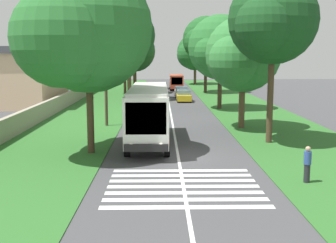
# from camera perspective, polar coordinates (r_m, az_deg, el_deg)

# --- Properties ---
(ground) EXTENTS (160.00, 160.00, 0.00)m
(ground) POSITION_cam_1_polar(r_m,az_deg,el_deg) (25.35, 1.34, -4.62)
(ground) COLOR #424244
(grass_verge_left) EXTENTS (120.00, 8.00, 0.04)m
(grass_verge_left) POSITION_cam_1_polar(r_m,az_deg,el_deg) (40.71, -11.13, 0.32)
(grass_verge_left) COLOR #2D6628
(grass_verge_left) RESTS_ON ground
(grass_verge_right) EXTENTS (120.00, 8.00, 0.04)m
(grass_verge_right) POSITION_cam_1_polar(r_m,az_deg,el_deg) (41.11, 11.99, 0.38)
(grass_verge_right) COLOR #2D6628
(grass_verge_right) RESTS_ON ground
(centre_line) EXTENTS (110.00, 0.16, 0.01)m
(centre_line) POSITION_cam_1_polar(r_m,az_deg,el_deg) (40.08, 0.48, 0.33)
(centre_line) COLOR silver
(centre_line) RESTS_ON ground
(coach_bus) EXTENTS (11.16, 2.62, 3.73)m
(coach_bus) POSITION_cam_1_polar(r_m,az_deg,el_deg) (28.97, -2.53, 1.37)
(coach_bus) COLOR silver
(coach_bus) RESTS_ON ground
(zebra_crossing) EXTENTS (5.85, 6.80, 0.01)m
(zebra_crossing) POSITION_cam_1_polar(r_m,az_deg,el_deg) (19.84, 2.01, -8.42)
(zebra_crossing) COLOR silver
(zebra_crossing) RESTS_ON ground
(trailing_car_0) EXTENTS (4.30, 1.78, 1.43)m
(trailing_car_0) POSITION_cam_1_polar(r_m,az_deg,el_deg) (47.35, -2.08, 2.43)
(trailing_car_0) COLOR navy
(trailing_car_0) RESTS_ON ground
(trailing_car_1) EXTENTS (4.30, 1.78, 1.43)m
(trailing_car_1) POSITION_cam_1_polar(r_m,az_deg,el_deg) (55.21, 2.05, 3.33)
(trailing_car_1) COLOR gold
(trailing_car_1) RESTS_ON ground
(trailing_car_2) EXTENTS (4.30, 1.78, 1.43)m
(trailing_car_2) POSITION_cam_1_polar(r_m,az_deg,el_deg) (61.36, 1.72, 3.87)
(trailing_car_2) COLOR #B7A893
(trailing_car_2) RESTS_ON ground
(trailing_minibus_0) EXTENTS (6.00, 2.14, 2.53)m
(trailing_minibus_0) POSITION_cam_1_polar(r_m,az_deg,el_deg) (72.38, 1.07, 5.31)
(trailing_minibus_0) COLOR #CC4C33
(trailing_minibus_0) RESTS_ON ground
(roadside_tree_left_0) EXTENTS (5.61, 5.03, 8.61)m
(roadside_tree_left_0) POSITION_cam_1_polar(r_m,az_deg,el_deg) (87.49, -4.52, 8.80)
(roadside_tree_left_0) COLOR #4C3826
(roadside_tree_left_0) RESTS_ON grass_verge_left
(roadside_tree_left_1) EXTENTS (8.41, 7.04, 11.54)m
(roadside_tree_left_1) POSITION_cam_1_polar(r_m,az_deg,el_deg) (66.46, -5.86, 10.42)
(roadside_tree_left_1) COLOR #4C3826
(roadside_tree_left_1) RESTS_ON grass_verge_left
(roadside_tree_left_2) EXTENTS (9.34, 7.55, 10.98)m
(roadside_tree_left_2) POSITION_cam_1_polar(r_m,az_deg,el_deg) (26.11, -10.92, 11.26)
(roadside_tree_left_2) COLOR #4C3826
(roadside_tree_left_2) RESTS_ON grass_verge_left
(roadside_tree_left_3) EXTENTS (8.14, 6.77, 11.62)m
(roadside_tree_left_3) POSITION_cam_1_polar(r_m,az_deg,el_deg) (57.22, -5.31, 10.92)
(roadside_tree_left_3) COLOR brown
(roadside_tree_left_3) RESTS_ON grass_verge_left
(roadside_tree_left_4) EXTENTS (8.35, 6.92, 9.81)m
(roadside_tree_left_4) POSITION_cam_1_polar(r_m,az_deg,el_deg) (75.18, -4.43, 8.96)
(roadside_tree_left_4) COLOR #4C3826
(roadside_tree_left_4) RESTS_ON grass_verge_left
(roadside_tree_right_0) EXTENTS (6.89, 5.77, 10.92)m
(roadside_tree_right_0) POSITION_cam_1_polar(r_m,az_deg,el_deg) (29.61, 13.15, 12.47)
(roadside_tree_right_0) COLOR #4C3826
(roadside_tree_right_0) RESTS_ON grass_verge_right
(roadside_tree_right_1) EXTENTS (7.11, 5.94, 8.79)m
(roadside_tree_right_1) POSITION_cam_1_polar(r_m,az_deg,el_deg) (35.24, 9.43, 8.34)
(roadside_tree_right_1) COLOR brown
(roadside_tree_right_1) RESTS_ON grass_verge_right
(roadside_tree_right_2) EXTENTS (8.88, 7.21, 9.82)m
(roadside_tree_right_2) POSITION_cam_1_polar(r_m,az_deg,el_deg) (87.03, 3.39, 8.85)
(roadside_tree_right_2) COLOR brown
(roadside_tree_right_2) RESTS_ON grass_verge_right
(roadside_tree_right_3) EXTENTS (8.67, 7.06, 11.54)m
(roadside_tree_right_3) POSITION_cam_1_polar(r_m,az_deg,el_deg) (67.66, 4.78, 10.37)
(roadside_tree_right_3) COLOR #3D2D1E
(roadside_tree_right_3) RESTS_ON grass_verge_right
(roadside_tree_right_4) EXTENTS (7.73, 6.88, 10.00)m
(roadside_tree_right_4) POSITION_cam_1_polar(r_m,az_deg,el_deg) (47.52, 6.65, 9.38)
(roadside_tree_right_4) COLOR #3D2D1E
(roadside_tree_right_4) RESTS_ON grass_verge_right
(utility_pole) EXTENTS (0.24, 1.40, 8.37)m
(utility_pole) POSITION_cam_1_polar(r_m,az_deg,el_deg) (36.10, -8.10, 6.28)
(utility_pole) COLOR #473828
(utility_pole) RESTS_ON grass_verge_left
(roadside_wall) EXTENTS (70.00, 0.40, 1.54)m
(roadside_wall) POSITION_cam_1_polar(r_m,az_deg,el_deg) (46.16, -14.24, 2.18)
(roadside_wall) COLOR #9E937F
(roadside_wall) RESTS_ON grass_verge_left
(roadside_building) EXTENTS (13.68, 7.85, 6.68)m
(roadside_building) POSITION_cam_1_polar(r_m,az_deg,el_deg) (54.24, -18.03, 5.69)
(roadside_building) COLOR beige
(roadside_building) RESTS_ON ground
(pedestrian) EXTENTS (0.34, 0.34, 1.69)m
(pedestrian) POSITION_cam_1_polar(r_m,az_deg,el_deg) (21.06, 17.64, -5.27)
(pedestrian) COLOR #26262D
(pedestrian) RESTS_ON grass_verge_right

